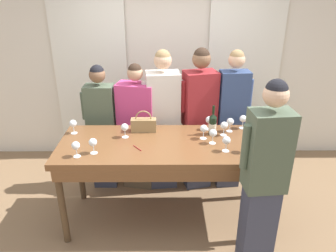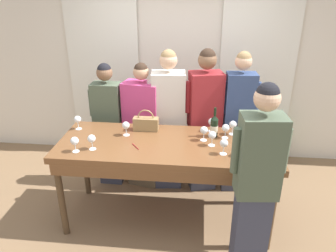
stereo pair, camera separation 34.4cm
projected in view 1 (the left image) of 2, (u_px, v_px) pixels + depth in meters
The scene contains 27 objects.
ground_plane at pixel (168, 217), 3.82m from camera, with size 18.00×18.00×0.00m, color #846647.
wall_back at pixel (167, 65), 4.74m from camera, with size 12.00×0.06×2.80m.
curtain_panel_left at pixel (91, 70), 4.69m from camera, with size 1.04×0.03×2.69m.
curtain_panel_right at pixel (244, 70), 4.71m from camera, with size 1.04×0.03×2.69m.
tasting_bar at pixel (168, 151), 3.44m from camera, with size 2.29×0.90×0.97m.
wine_bottle at pixel (213, 124), 3.56m from camera, with size 0.08×0.08×0.33m.
handbag at pixel (144, 124), 3.65m from camera, with size 0.28×0.10×0.25m.
wine_glass_front_left at pixel (125, 128), 3.49m from camera, with size 0.08×0.08×0.16m.
wine_glass_front_mid at pixel (230, 122), 3.63m from camera, with size 0.08×0.08×0.16m.
wine_glass_front_right at pixel (93, 143), 3.17m from camera, with size 0.08×0.08×0.16m.
wine_glass_center_left at pixel (224, 126), 3.54m from camera, with size 0.08×0.08×0.16m.
wine_glass_center_mid at pixel (213, 133), 3.36m from camera, with size 0.08×0.08×0.16m.
wine_glass_center_right at pixel (243, 119), 3.70m from camera, with size 0.08×0.08×0.16m.
wine_glass_back_left at pixel (204, 129), 3.46m from camera, with size 0.08×0.08×0.16m.
wine_glass_back_mid at pixel (226, 141), 3.21m from camera, with size 0.08×0.08×0.16m.
wine_glass_back_right at pixel (76, 146), 3.11m from camera, with size 0.08×0.08×0.16m.
wine_glass_near_host at pixel (246, 142), 3.19m from camera, with size 0.08×0.08×0.16m.
wine_glass_by_bottle at pixel (209, 120), 3.67m from camera, with size 0.08×0.08×0.16m.
wine_glass_by_handbag at pixel (73, 124), 3.58m from camera, with size 0.08×0.08×0.16m.
pen at pixel (137, 148), 3.30m from camera, with size 0.09×0.12×0.01m.
guest_olive_jacket at pixel (102, 127), 4.09m from camera, with size 0.46×0.23×1.63m.
guest_pink_top at pixel (137, 128), 4.10m from camera, with size 0.56×0.35×1.65m.
guest_cream_sweater at pixel (163, 121), 4.06m from camera, with size 0.51×0.32×1.81m.
guest_striped_shirt at pixel (199, 120), 4.06m from camera, with size 0.50×0.36×1.83m.
guest_navy_coat at pixel (232, 119), 4.06m from camera, with size 0.46×0.24×1.81m.
host_pouring at pixel (264, 180), 2.80m from camera, with size 0.46×0.28×1.86m.
potted_plant at pixel (268, 140), 4.88m from camera, with size 0.27×0.27×0.63m.
Camera 1 is at (-0.02, -3.05, 2.54)m, focal length 35.00 mm.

